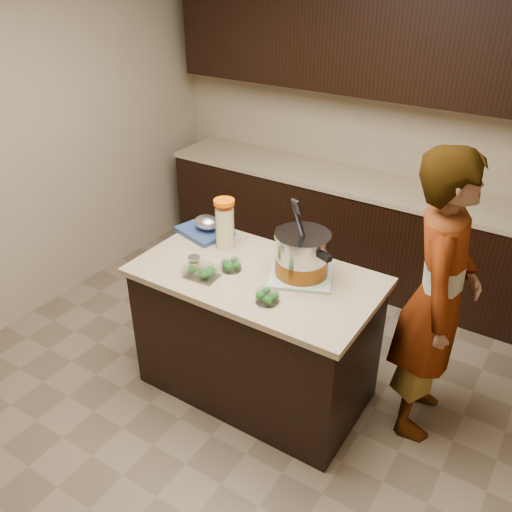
{
  "coord_description": "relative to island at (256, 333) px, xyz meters",
  "views": [
    {
      "loc": [
        1.47,
        -2.3,
        2.6
      ],
      "look_at": [
        0.0,
        0.0,
        1.02
      ],
      "focal_mm": 38.0,
      "sensor_mm": 36.0,
      "label": 1
    }
  ],
  "objects": [
    {
      "name": "island",
      "position": [
        0.0,
        0.0,
        0.0
      ],
      "size": [
        1.46,
        0.81,
        0.9
      ],
      "color": "black",
      "rests_on": "ground"
    },
    {
      "name": "person",
      "position": [
        0.98,
        0.34,
        0.43
      ],
      "size": [
        0.53,
        0.71,
        1.77
      ],
      "primitive_type": "imported",
      "rotation": [
        0.0,
        0.0,
        1.75
      ],
      "color": "gray",
      "rests_on": "ground"
    },
    {
      "name": "mason_jar",
      "position": [
        -0.31,
        -0.19,
        0.5
      ],
      "size": [
        0.08,
        0.08,
        0.12
      ],
      "rotation": [
        0.0,
        0.0,
        -0.18
      ],
      "color": "beige",
      "rests_on": "island"
    },
    {
      "name": "lemonade_pitcher",
      "position": [
        -0.35,
        0.18,
        0.6
      ],
      "size": [
        0.15,
        0.15,
        0.32
      ],
      "rotation": [
        0.0,
        0.0,
        0.12
      ],
      "color": "beige",
      "rests_on": "island"
    },
    {
      "name": "stock_pot",
      "position": [
        0.24,
        0.12,
        0.58
      ],
      "size": [
        0.44,
        0.42,
        0.47
      ],
      "rotation": [
        0.0,
        0.0,
        -0.37
      ],
      "color": "#B7B7BC",
      "rests_on": "dish_towel"
    },
    {
      "name": "dish_towel",
      "position": [
        0.24,
        0.12,
        0.46
      ],
      "size": [
        0.47,
        0.47,
        0.02
      ],
      "primitive_type": "cube",
      "rotation": [
        0.0,
        0.0,
        0.4
      ],
      "color": "#678E5F",
      "rests_on": "island"
    },
    {
      "name": "room_shell",
      "position": [
        0.0,
        0.0,
        1.26
      ],
      "size": [
        4.04,
        4.04,
        2.72
      ],
      "color": "tan",
      "rests_on": "ground"
    },
    {
      "name": "broccoli_tub_rect",
      "position": [
        -0.25,
        -0.2,
        0.48
      ],
      "size": [
        0.2,
        0.15,
        0.07
      ],
      "rotation": [
        0.0,
        0.0,
        0.07
      ],
      "color": "silver",
      "rests_on": "island"
    },
    {
      "name": "broccoli_tub_left",
      "position": [
        -0.15,
        -0.04,
        0.47
      ],
      "size": [
        0.14,
        0.14,
        0.06
      ],
      "rotation": [
        0.0,
        0.0,
        -0.16
      ],
      "color": "silver",
      "rests_on": "island"
    },
    {
      "name": "back_cabinets",
      "position": [
        0.0,
        1.74,
        0.49
      ],
      "size": [
        3.6,
        0.63,
        2.33
      ],
      "color": "black",
      "rests_on": "ground"
    },
    {
      "name": "blue_tray",
      "position": [
        -0.56,
        0.25,
        0.49
      ],
      "size": [
        0.39,
        0.34,
        0.13
      ],
      "rotation": [
        0.0,
        0.0,
        -0.27
      ],
      "color": "navy",
      "rests_on": "island"
    },
    {
      "name": "broccoli_tub_right",
      "position": [
        0.21,
        -0.21,
        0.48
      ],
      "size": [
        0.17,
        0.17,
        0.06
      ],
      "rotation": [
        0.0,
        0.0,
        0.38
      ],
      "color": "silver",
      "rests_on": "island"
    },
    {
      "name": "ground_plane",
      "position": [
        0.0,
        0.0,
        -0.45
      ],
      "size": [
        4.0,
        4.0,
        0.0
      ],
      "primitive_type": "plane",
      "color": "brown",
      "rests_on": "ground"
    }
  ]
}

